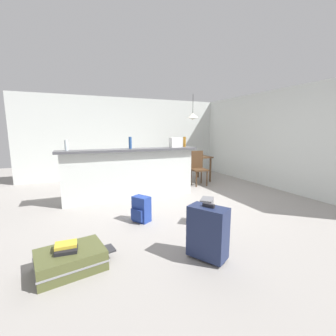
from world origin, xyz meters
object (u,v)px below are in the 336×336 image
object	(u,v)px
dining_chair_near_partition	(198,166)
suitcase_upright_navy	(208,232)
backpack_grey	(207,212)
bottle_clear	(66,145)
grocery_bag	(176,142)
bottle_blue	(130,143)
pendant_lamp	(193,116)
book_stack	(66,248)
dining_table	(190,159)
bottle_amber	(184,142)
suitcase_flat_olive	(71,260)
backpack_blue	(141,209)

from	to	relation	value
dining_chair_near_partition	suitcase_upright_navy	world-z (taller)	dining_chair_near_partition
backpack_grey	bottle_clear	bearing A→B (deg)	137.28
grocery_bag	bottle_blue	bearing A→B (deg)	179.78
grocery_bag	pendant_lamp	world-z (taller)	pendant_lamp
dining_chair_near_partition	book_stack	world-z (taller)	dining_chair_near_partition
bottle_clear	bottle_blue	xyz separation A→B (m)	(1.24, -0.05, 0.02)
bottle_blue	dining_table	xyz separation A→B (m)	(2.05, 1.10, -0.58)
bottle_amber	suitcase_flat_olive	size ratio (longest dim) A/B	0.27
dining_table	suitcase_flat_olive	world-z (taller)	dining_table
bottle_blue	book_stack	distance (m)	2.77
book_stack	suitcase_upright_navy	bearing A→B (deg)	-15.24
bottle_clear	dining_table	world-z (taller)	bottle_clear
grocery_bag	suitcase_upright_navy	xyz separation A→B (m)	(-0.83, -2.66, -0.88)
bottle_amber	suitcase_flat_olive	xyz separation A→B (m)	(-2.54, -2.28, -1.11)
dining_table	dining_chair_near_partition	xyz separation A→B (m)	(-0.03, -0.50, -0.13)
grocery_bag	dining_table	distance (m)	1.59
dining_chair_near_partition	book_stack	size ratio (longest dim) A/B	3.98
dining_chair_near_partition	pendant_lamp	size ratio (longest dim) A/B	1.31
bottle_amber	book_stack	xyz separation A→B (m)	(-2.58, -2.27, -0.97)
suitcase_flat_olive	suitcase_upright_navy	bearing A→B (deg)	-15.35
grocery_bag	bottle_amber	bearing A→B (deg)	4.61
bottle_amber	bottle_clear	bearing A→B (deg)	179.22
bottle_amber	dining_table	world-z (taller)	bottle_amber
grocery_bag	suitcase_upright_navy	distance (m)	2.93
bottle_clear	dining_chair_near_partition	xyz separation A→B (m)	(3.26, 0.55, -0.69)
dining_table	book_stack	xyz separation A→B (m)	(-3.33, -3.36, -0.39)
dining_table	suitcase_upright_navy	size ratio (longest dim) A/B	1.64
bottle_blue	pendant_lamp	distance (m)	2.48
bottle_blue	suitcase_upright_navy	bearing A→B (deg)	-85.25
bottle_amber	backpack_grey	size ratio (longest dim) A/B	0.56
backpack_blue	book_stack	size ratio (longest dim) A/B	1.80
suitcase_flat_olive	grocery_bag	bearing A→B (deg)	44.50
grocery_bag	suitcase_flat_olive	world-z (taller)	grocery_bag
suitcase_upright_navy	book_stack	world-z (taller)	suitcase_upright_navy
bottle_clear	book_stack	bearing A→B (deg)	-91.05
book_stack	bottle_amber	bearing A→B (deg)	41.40
bottle_clear	bottle_amber	xyz separation A→B (m)	(2.54, -0.03, 0.02)
pendant_lamp	suitcase_flat_olive	distance (m)	5.08
bottle_amber	dining_chair_near_partition	size ratio (longest dim) A/B	0.25
backpack_blue	book_stack	bearing A→B (deg)	-139.00
bottle_blue	grocery_bag	size ratio (longest dim) A/B	0.96
dining_chair_near_partition	book_stack	distance (m)	4.38
suitcase_flat_olive	backpack_grey	size ratio (longest dim) A/B	2.08
bottle_blue	book_stack	xyz separation A→B (m)	(-1.28, -2.26, -0.97)
bottle_clear	suitcase_flat_olive	world-z (taller)	bottle_clear
grocery_bag	backpack_grey	distance (m)	2.09
pendant_lamp	suitcase_upright_navy	size ratio (longest dim) A/B	1.06
backpack_blue	dining_table	bearing A→B (deg)	47.17
bottle_amber	backpack_blue	bearing A→B (deg)	-138.29
pendant_lamp	book_stack	size ratio (longest dim) A/B	3.04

